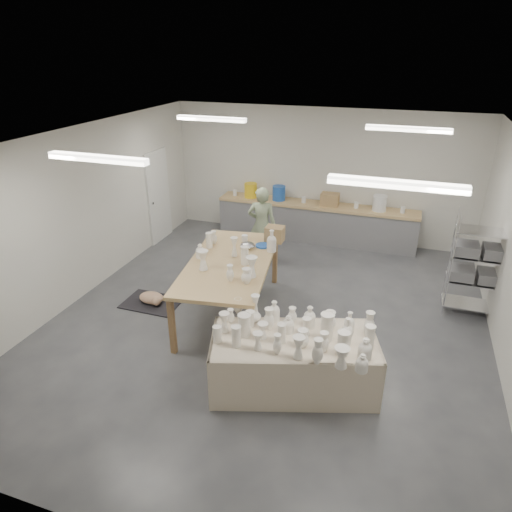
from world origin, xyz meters
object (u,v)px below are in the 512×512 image
(drying_table, at_px, (294,359))
(red_stool, at_px, (265,244))
(potter, at_px, (262,225))
(work_table, at_px, (235,260))

(drying_table, height_order, red_stool, drying_table)
(potter, bearing_deg, drying_table, 105.10)
(work_table, relative_size, potter, 1.71)
(potter, xyz_separation_m, red_stool, (0.00, 0.27, -0.54))
(drying_table, height_order, potter, potter)
(drying_table, relative_size, work_table, 0.85)
(drying_table, height_order, work_table, work_table)
(red_stool, bearing_deg, work_table, -84.99)
(drying_table, relative_size, red_stool, 5.99)
(drying_table, distance_m, potter, 3.99)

